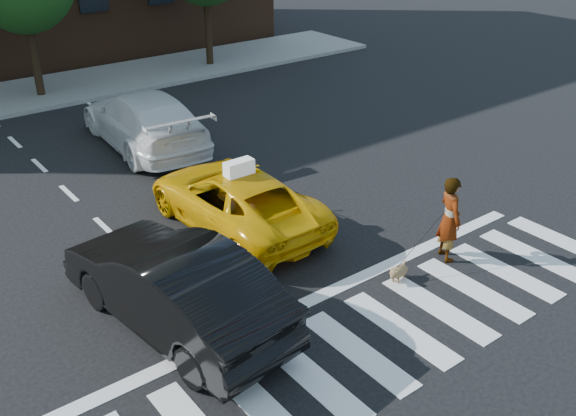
% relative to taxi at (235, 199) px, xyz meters
% --- Properties ---
extents(ground, '(120.00, 120.00, 0.00)m').
position_rel_taxi_xyz_m(ground, '(-0.79, -4.86, -0.67)').
color(ground, black).
rests_on(ground, ground).
extents(crosswalk, '(13.00, 2.40, 0.01)m').
position_rel_taxi_xyz_m(crosswalk, '(-0.79, -4.86, -0.66)').
color(crosswalk, silver).
rests_on(crosswalk, ground).
extents(stop_line, '(12.00, 0.30, 0.01)m').
position_rel_taxi_xyz_m(stop_line, '(-0.79, -3.26, -0.66)').
color(stop_line, silver).
rests_on(stop_line, ground).
extents(sidewalk_far, '(30.00, 4.00, 0.15)m').
position_rel_taxi_xyz_m(sidewalk_far, '(-0.79, 12.64, -0.59)').
color(sidewalk_far, slate).
rests_on(sidewalk_far, ground).
extents(taxi, '(2.27, 4.84, 1.34)m').
position_rel_taxi_xyz_m(taxi, '(0.00, 0.00, 0.00)').
color(taxi, '#DCA004').
rests_on(taxi, ground).
extents(black_sedan, '(2.29, 5.03, 1.60)m').
position_rel_taxi_xyz_m(black_sedan, '(-2.79, -2.36, 0.13)').
color(black_sedan, black).
rests_on(black_sedan, ground).
extents(white_suv, '(2.67, 5.71, 1.61)m').
position_rel_taxi_xyz_m(white_suv, '(0.61, 5.69, 0.14)').
color(white_suv, silver).
rests_on(white_suv, ground).
extents(woman, '(0.65, 0.77, 1.81)m').
position_rel_taxi_xyz_m(woman, '(2.68, -3.76, 0.23)').
color(woman, '#999999').
rests_on(woman, ground).
extents(dog, '(0.60, 0.35, 0.35)m').
position_rel_taxi_xyz_m(dog, '(1.26, -3.77, -0.47)').
color(dog, '#855E44').
rests_on(dog, ground).
extents(taxi_sign, '(0.65, 0.29, 0.32)m').
position_rel_taxi_xyz_m(taxi_sign, '(0.00, -0.20, 0.83)').
color(taxi_sign, white).
rests_on(taxi_sign, taxi).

